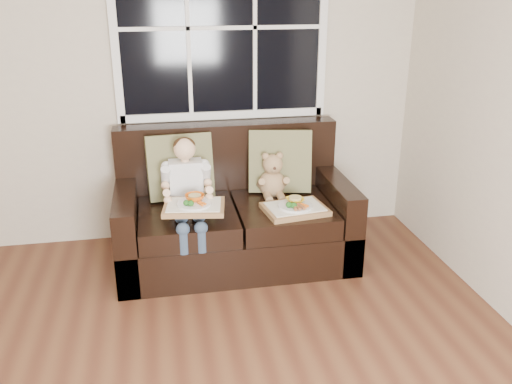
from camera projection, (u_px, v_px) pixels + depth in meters
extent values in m
cube|color=#B9AB9A|center=(127.00, 71.00, 4.02)|extent=(4.50, 0.02, 2.70)
cube|color=black|center=(221.00, 28.00, 4.02)|extent=(1.50, 0.02, 1.25)
cube|color=white|center=(224.00, 115.00, 4.24)|extent=(1.58, 0.04, 0.06)
cube|color=white|center=(113.00, 29.00, 3.87)|extent=(0.06, 0.04, 1.37)
cube|color=white|center=(323.00, 26.00, 4.14)|extent=(0.06, 0.04, 1.37)
cube|color=white|center=(222.00, 28.00, 4.01)|extent=(1.50, 0.03, 0.03)
cube|color=black|center=(235.00, 241.00, 4.07)|extent=(1.70, 0.90, 0.30)
cube|color=black|center=(128.00, 231.00, 3.88)|extent=(0.15, 0.90, 0.60)
cube|color=black|center=(335.00, 215.00, 4.15)|extent=(0.15, 0.90, 0.60)
cube|color=black|center=(227.00, 165.00, 4.24)|extent=(1.70, 0.18, 0.66)
cube|color=black|center=(188.00, 221.00, 3.85)|extent=(0.68, 0.72, 0.15)
cube|color=black|center=(283.00, 214.00, 3.98)|extent=(0.68, 0.72, 0.15)
cube|color=olive|center=(180.00, 166.00, 4.01)|extent=(0.50, 0.26, 0.49)
cube|color=olive|center=(280.00, 161.00, 4.14)|extent=(0.51, 0.31, 0.49)
cube|color=silver|center=(186.00, 183.00, 3.89)|extent=(0.24, 0.15, 0.33)
sphere|color=#E7B78D|center=(185.00, 149.00, 3.79)|extent=(0.15, 0.15, 0.15)
ellipsoid|color=#362111|center=(184.00, 145.00, 3.79)|extent=(0.15, 0.15, 0.11)
cylinder|color=#2F3E52|center=(180.00, 210.00, 3.76)|extent=(0.09, 0.29, 0.09)
cylinder|color=#2F3E52|center=(197.00, 208.00, 3.78)|extent=(0.09, 0.29, 0.09)
cylinder|color=#2F3E52|center=(184.00, 251.00, 3.57)|extent=(0.08, 0.08, 0.27)
cylinder|color=#2F3E52|center=(202.00, 249.00, 3.59)|extent=(0.08, 0.08, 0.27)
cylinder|color=#E7B78D|center=(167.00, 184.00, 3.75)|extent=(0.06, 0.29, 0.23)
cylinder|color=#E7B78D|center=(207.00, 182.00, 3.80)|extent=(0.06, 0.29, 0.23)
ellipsoid|color=tan|center=(272.00, 184.00, 4.09)|extent=(0.21, 0.18, 0.21)
sphere|color=tan|center=(273.00, 164.00, 4.02)|extent=(0.16, 0.16, 0.15)
sphere|color=tan|center=(266.00, 156.00, 4.00)|extent=(0.05, 0.05, 0.05)
sphere|color=tan|center=(280.00, 156.00, 4.01)|extent=(0.05, 0.05, 0.05)
sphere|color=tan|center=(274.00, 169.00, 3.97)|extent=(0.06, 0.06, 0.06)
sphere|color=#311D16|center=(275.00, 168.00, 3.95)|extent=(0.02, 0.02, 0.02)
cylinder|color=tan|center=(269.00, 198.00, 4.00)|extent=(0.06, 0.12, 0.06)
cylinder|color=tan|center=(282.00, 197.00, 4.02)|extent=(0.06, 0.12, 0.06)
cube|color=olive|center=(194.00, 207.00, 3.61)|extent=(0.44, 0.36, 0.03)
cube|color=silver|center=(194.00, 205.00, 3.61)|extent=(0.39, 0.31, 0.01)
cylinder|color=silver|center=(194.00, 204.00, 3.59)|extent=(0.23, 0.23, 0.01)
imported|color=orange|center=(195.00, 197.00, 3.63)|extent=(0.15, 0.15, 0.04)
cylinder|color=tan|center=(195.00, 197.00, 3.63)|extent=(0.09, 0.09, 0.02)
ellipsoid|color=#266B21|center=(186.00, 203.00, 3.54)|extent=(0.04, 0.04, 0.04)
ellipsoid|color=#266B21|center=(191.00, 203.00, 3.53)|extent=(0.04, 0.04, 0.04)
cylinder|color=orange|center=(201.00, 204.00, 3.56)|extent=(0.04, 0.06, 0.02)
cube|color=olive|center=(295.00, 209.00, 3.82)|extent=(0.47, 0.38, 0.04)
cube|color=silver|center=(295.00, 207.00, 3.81)|extent=(0.41, 0.33, 0.01)
cylinder|color=silver|center=(295.00, 206.00, 3.80)|extent=(0.24, 0.24, 0.02)
imported|color=yellow|center=(295.00, 200.00, 3.84)|extent=(0.14, 0.14, 0.03)
cylinder|color=tan|center=(295.00, 199.00, 3.83)|extent=(0.09, 0.09, 0.02)
ellipsoid|color=#266B21|center=(289.00, 205.00, 3.74)|extent=(0.04, 0.04, 0.04)
ellipsoid|color=#266B21|center=(294.00, 205.00, 3.74)|extent=(0.04, 0.04, 0.04)
cylinder|color=orange|center=(303.00, 206.00, 3.76)|extent=(0.05, 0.07, 0.02)
cylinder|color=#9B4A32|center=(298.00, 207.00, 3.73)|extent=(0.03, 0.09, 0.02)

